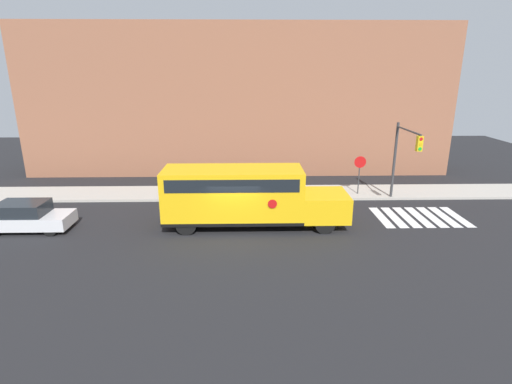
% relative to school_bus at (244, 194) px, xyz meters
% --- Properties ---
extents(ground_plane, '(60.00, 60.00, 0.00)m').
position_rel_school_bus_xyz_m(ground_plane, '(-0.48, -0.94, -1.72)').
color(ground_plane, black).
extents(sidewalk_strip, '(44.00, 3.00, 0.15)m').
position_rel_school_bus_xyz_m(sidewalk_strip, '(-0.48, 5.56, -1.65)').
color(sidewalk_strip, '#B2ADA3').
rests_on(sidewalk_strip, ground).
extents(building_backdrop, '(32.00, 4.00, 11.06)m').
position_rel_school_bus_xyz_m(building_backdrop, '(-0.48, 12.06, 3.81)').
color(building_backdrop, '#935B42').
rests_on(building_backdrop, ground).
extents(crosswalk_stripes, '(4.70, 3.20, 0.01)m').
position_rel_school_bus_xyz_m(crosswalk_stripes, '(9.66, 1.06, -1.72)').
color(crosswalk_stripes, white).
rests_on(crosswalk_stripes, ground).
extents(school_bus, '(9.34, 2.57, 3.05)m').
position_rel_school_bus_xyz_m(school_bus, '(0.00, 0.00, 0.00)').
color(school_bus, yellow).
rests_on(school_bus, ground).
extents(parked_car, '(4.13, 1.77, 1.47)m').
position_rel_school_bus_xyz_m(parked_car, '(-10.90, -0.33, -1.00)').
color(parked_car, silver).
rests_on(parked_car, ground).
extents(stop_sign, '(0.74, 0.10, 2.60)m').
position_rel_school_bus_xyz_m(stop_sign, '(7.28, 4.98, 0.02)').
color(stop_sign, '#38383A').
rests_on(stop_sign, ground).
extents(traffic_light, '(0.28, 3.46, 4.79)m').
position_rel_school_bus_xyz_m(traffic_light, '(9.20, 3.14, 1.49)').
color(traffic_light, '#38383A').
rests_on(traffic_light, ground).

